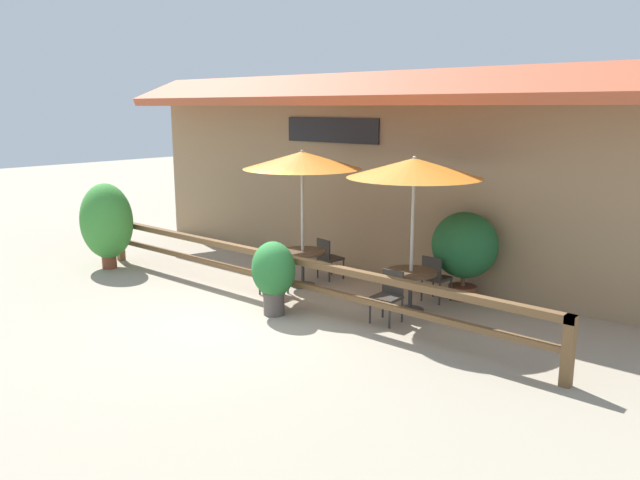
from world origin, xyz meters
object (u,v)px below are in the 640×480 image
object	(u,v)px
dining_table_near	(303,258)
chair_near_wallside	(328,257)
potted_plant_broad_leaf	(107,222)
potted_plant_corner_fern	(465,247)
chair_middle_wallside	(435,276)
dining_table_middle	(411,279)
chair_middle_streetside	(389,294)
patio_umbrella_middle	(414,168)
patio_umbrella_near	(302,160)
chair_near_streetside	(276,269)
potted_plant_tall_tropical	(273,272)

from	to	relation	value
dining_table_near	chair_near_wallside	world-z (taller)	chair_near_wallside
potted_plant_broad_leaf	potted_plant_corner_fern	size ratio (longest dim) A/B	1.16
chair_middle_wallside	potted_plant_corner_fern	world-z (taller)	potted_plant_corner_fern
potted_plant_broad_leaf	potted_plant_corner_fern	world-z (taller)	potted_plant_broad_leaf
dining_table_middle	potted_plant_corner_fern	bearing A→B (deg)	73.87
potted_plant_corner_fern	chair_middle_streetside	bearing A→B (deg)	-99.07
chair_near_wallside	chair_middle_wallside	distance (m)	2.46
dining_table_near	potted_plant_corner_fern	world-z (taller)	potted_plant_corner_fern
chair_near_wallside	chair_middle_wallside	xyz separation A→B (m)	(2.46, 0.10, 0.00)
patio_umbrella_middle	dining_table_middle	size ratio (longest dim) A/B	3.03
chair_near_wallside	chair_middle_wallside	size ratio (longest dim) A/B	1.00
patio_umbrella_near	chair_near_wallside	xyz separation A→B (m)	(0.06, 0.71, -2.01)
chair_near_streetside	patio_umbrella_middle	world-z (taller)	patio_umbrella_middle
potted_plant_corner_fern	patio_umbrella_middle	bearing A→B (deg)	-106.13
potted_plant_tall_tropical	chair_near_wallside	bearing A→B (deg)	107.69
patio_umbrella_middle	chair_near_streetside	bearing A→B (deg)	-162.56
patio_umbrella_middle	patio_umbrella_near	bearing A→B (deg)	-178.13
potted_plant_tall_tropical	potted_plant_corner_fern	bearing A→B (deg)	55.47
patio_umbrella_near	chair_near_streetside	distance (m)	2.13
chair_middle_wallside	potted_plant_corner_fern	bearing A→B (deg)	-119.31
chair_near_streetside	potted_plant_broad_leaf	world-z (taller)	potted_plant_broad_leaf
chair_near_streetside	dining_table_middle	xyz separation A→B (m)	(2.51, 0.79, 0.09)
dining_table_near	patio_umbrella_middle	xyz separation A→B (m)	(2.47, 0.08, 1.92)
chair_near_wallside	chair_near_streetside	bearing A→B (deg)	95.89
patio_umbrella_near	potted_plant_broad_leaf	distance (m)	4.76
dining_table_near	patio_umbrella_near	bearing A→B (deg)	97.13
patio_umbrella_near	potted_plant_broad_leaf	xyz separation A→B (m)	(-4.18, -1.76, -1.45)
chair_near_wallside	potted_plant_tall_tropical	distance (m)	2.46
chair_near_streetside	potted_plant_tall_tropical	bearing A→B (deg)	-51.06
chair_near_streetside	chair_near_wallside	xyz separation A→B (m)	(0.11, 1.42, 0.00)
dining_table_middle	potted_plant_corner_fern	xyz separation A→B (m)	(0.36, 1.23, 0.41)
chair_near_wallside	potted_plant_corner_fern	size ratio (longest dim) A/B	0.53
potted_plant_corner_fern	potted_plant_broad_leaf	bearing A→B (deg)	-156.31
dining_table_near	potted_plant_corner_fern	bearing A→B (deg)	24.90
dining_table_middle	chair_middle_streetside	size ratio (longest dim) A/B	1.04
potted_plant_corner_fern	chair_near_streetside	bearing A→B (deg)	-144.86
dining_table_near	patio_umbrella_middle	size ratio (longest dim) A/B	0.33
chair_middle_wallside	dining_table_near	bearing A→B (deg)	19.85
chair_near_wallside	dining_table_middle	distance (m)	2.49
dining_table_near	chair_middle_wallside	size ratio (longest dim) A/B	1.04
chair_near_wallside	dining_table_middle	world-z (taller)	chair_near_wallside
chair_near_streetside	chair_middle_streetside	distance (m)	2.56
chair_middle_wallside	chair_middle_streetside	bearing A→B (deg)	91.63
patio_umbrella_middle	potted_plant_corner_fern	size ratio (longest dim) A/B	1.66
dining_table_middle	potted_plant_corner_fern	size ratio (longest dim) A/B	0.55
chair_middle_streetside	potted_plant_tall_tropical	xyz separation A→B (m)	(-1.70, -0.97, 0.27)
patio_umbrella_middle	potted_plant_broad_leaf	size ratio (longest dim) A/B	1.43
patio_umbrella_middle	potted_plant_corner_fern	xyz separation A→B (m)	(0.36, 1.23, -1.51)
chair_near_wallside	patio_umbrella_middle	distance (m)	3.20
chair_near_streetside	patio_umbrella_middle	xyz separation A→B (m)	(2.51, 0.79, 2.01)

